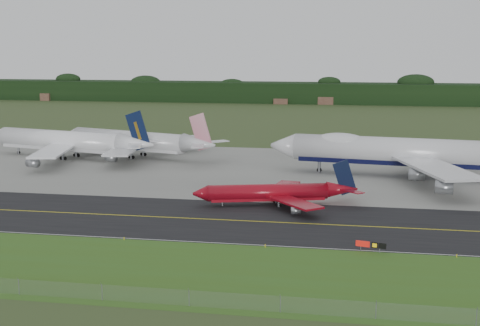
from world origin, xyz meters
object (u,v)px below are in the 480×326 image
Objects in this scene: jet_red_737 at (277,193)px; jet_navy_gold at (69,142)px; jet_star_tail at (137,141)px; taxiway_sign at (371,245)px; jet_ba_747 at (410,152)px.

jet_navy_gold is at bearing 144.70° from jet_red_737.
jet_star_tail is at bearing 15.32° from jet_navy_gold.
jet_navy_gold is 1.09× the size of jet_star_tail.
jet_star_tail reaches higher than taxiway_sign.
jet_red_737 is at bearing -47.57° from jet_star_tail.
taxiway_sign is (-10.91, -66.97, -5.37)m from jet_ba_747.
jet_ba_747 is 100.38m from jet_navy_gold.
jet_ba_747 reaches higher than jet_star_tail.
jet_navy_gold reaches higher than taxiway_sign.
jet_star_tail is 11.02× the size of taxiway_sign.
taxiway_sign is (69.10, -84.88, -3.74)m from jet_star_tail.
jet_star_tail is 109.51m from taxiway_sign.
jet_ba_747 is 47.60m from jet_red_737.
jet_red_737 is (-30.21, -36.58, -3.89)m from jet_ba_747.
jet_red_737 is 36.03m from taxiway_sign.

